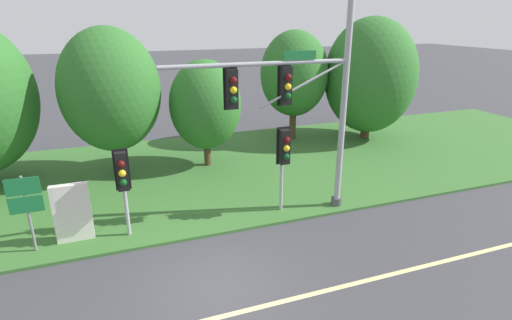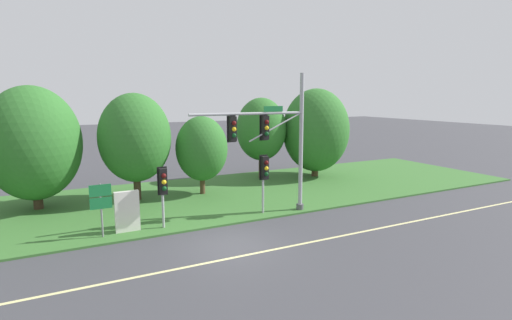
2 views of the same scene
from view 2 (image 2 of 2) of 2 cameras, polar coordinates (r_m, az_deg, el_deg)
name	(u,v)px [view 2 (image 2 of 2)]	position (r m, az deg, el deg)	size (l,w,h in m)	color
ground_plane	(233,245)	(17.43, -3.32, -12.10)	(160.00, 160.00, 0.00)	#3D3D42
lane_stripe	(245,255)	(16.42, -1.57, -13.45)	(36.00, 0.16, 0.01)	beige
grass_verge	(178,200)	(24.83, -11.12, -5.62)	(48.00, 11.50, 0.10)	#386B2D
traffic_signal_mast	(274,137)	(20.75, 2.63, 3.37)	(6.44, 0.49, 7.40)	#9EA0A5
pedestrian_signal_near_kerb	(265,171)	(20.94, 1.22, -1.64)	(0.46, 0.55, 3.16)	#9EA0A5
pedestrian_signal_further_along	(163,185)	(19.08, -13.14, -3.47)	(0.46, 0.55, 2.96)	#9EA0A5
route_sign_post	(101,202)	(18.88, -21.29, -5.56)	(0.93, 0.08, 2.44)	slate
tree_left_of_mast	(33,144)	(24.81, -29.24, 2.06)	(5.00, 5.00, 6.78)	#423021
tree_behind_signpost	(135,138)	(24.69, -16.91, 3.03)	(4.21, 4.21, 6.39)	#423021
tree_mid_verge	(202,149)	(25.45, -7.76, 1.61)	(3.27, 3.27, 4.96)	#4C3823
tree_tall_centre	(261,129)	(30.03, 0.76, 4.40)	(3.76, 3.76, 6.08)	#4C3823
tree_right_far	(316,130)	(31.16, 8.54, 4.21)	(5.10, 5.10, 6.77)	#4C3823
info_kiosk	(127,212)	(19.45, -17.93, -7.02)	(1.10, 0.24, 1.90)	silver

